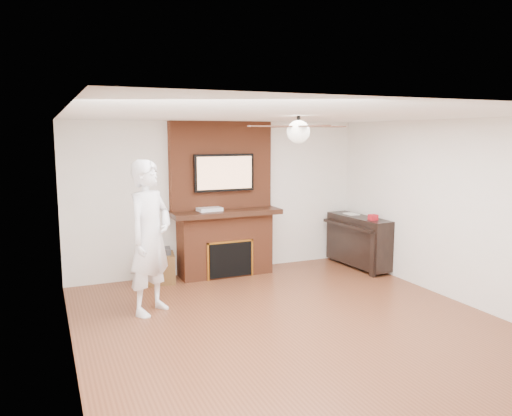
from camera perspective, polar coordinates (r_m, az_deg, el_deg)
name	(u,v)px	position (r m, az deg, el deg)	size (l,w,h in m)	color
room_shell	(297,225)	(5.82, 4.74, -1.91)	(5.36, 5.86, 2.86)	#5D2F1B
fireplace	(224,214)	(8.17, -3.72, -0.72)	(1.78, 0.64, 2.50)	brown
tv	(224,173)	(8.04, -3.66, 4.05)	(1.00, 0.08, 0.60)	black
ceiling_fan	(298,131)	(5.73, 4.87, 8.79)	(1.21, 1.21, 0.31)	black
person	(150,237)	(6.50, -12.02, -3.31)	(0.73, 0.48, 1.98)	white
side_table	(159,267)	(7.96, -11.03, -6.59)	(0.54, 0.54, 0.54)	#503216
piano	(359,240)	(8.82, 11.68, -3.62)	(0.60, 1.39, 0.98)	black
cable_box	(210,209)	(7.97, -5.33, -0.15)	(0.38, 0.22, 0.05)	silver
candle_green	(230,274)	(8.16, -2.93, -7.53)	(0.07, 0.07, 0.10)	#437830
candle_cream	(238,271)	(8.28, -2.08, -7.24)	(0.08, 0.08, 0.11)	#C2B29A
candle_blue	(244,273)	(8.26, -1.42, -7.41)	(0.07, 0.07, 0.08)	#3967AD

